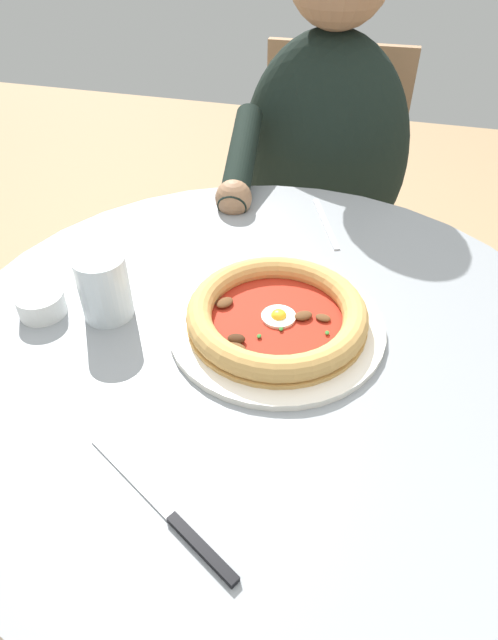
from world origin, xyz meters
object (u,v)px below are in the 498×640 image
ramekin_capers (41,303)px  cafe_chair_diner (324,199)px  pizza_on_plate (277,317)px  diner_person (316,229)px  water_glass (105,290)px  steak_knife (179,525)px  fork_utensil (325,223)px  dining_table (262,422)px

ramekin_capers → cafe_chair_diner: size_ratio=0.07×
pizza_on_plate → diner_person: bearing=-176.7°
water_glass → cafe_chair_diner: 0.87m
pizza_on_plate → cafe_chair_diner: cafe_chair_diner is taller
water_glass → pizza_on_plate: bearing=97.7°
water_glass → diner_person: bearing=162.7°
diner_person → cafe_chair_diner: 0.15m
ramekin_capers → diner_person: bearing=156.3°
diner_person → cafe_chair_diner: diner_person is taller
steak_knife → cafe_chair_diner: 1.12m
fork_utensil → diner_person: (-0.32, -0.06, -0.21)m
steak_knife → fork_utensil: (-0.62, 0.05, -0.00)m
water_glass → cafe_chair_diner: size_ratio=0.11×
water_glass → cafe_chair_diner: bearing=165.9°
pizza_on_plate → cafe_chair_diner: (-0.78, -0.04, -0.22)m
dining_table → water_glass: 0.33m
dining_table → fork_utensil: (-0.32, 0.03, 0.20)m
pizza_on_plate → diner_person: (-0.63, -0.04, -0.23)m
dining_table → fork_utensil: bearing=173.9°
dining_table → pizza_on_plate: pizza_on_plate is taller
ramekin_capers → cafe_chair_diner: bearing=160.4°
water_glass → ramekin_capers: size_ratio=1.43×
pizza_on_plate → ramekin_capers: bearing=-80.5°
diner_person → ramekin_capers: bearing=-23.7°
steak_knife → diner_person: size_ratio=0.17×
cafe_chair_diner → fork_utensil: bearing=7.4°
diner_person → water_glass: bearing=-17.3°
pizza_on_plate → fork_utensil: (-0.31, 0.02, -0.02)m
dining_table → steak_knife: steak_knife is taller
fork_utensil → steak_knife: bearing=-4.2°
water_glass → ramekin_capers: bearing=-75.7°
fork_utensil → diner_person: 0.39m
cafe_chair_diner → water_glass: bearing=-14.1°
pizza_on_plate → ramekin_capers: pizza_on_plate is taller
fork_utensil → cafe_chair_diner: 0.52m
dining_table → pizza_on_plate: 0.22m
dining_table → water_glass: (0.02, -0.23, 0.24)m
dining_table → pizza_on_plate: (-0.02, 0.01, 0.22)m
ramekin_capers → water_glass: bearing=104.3°
fork_utensil → cafe_chair_diner: cafe_chair_diner is taller
ramekin_capers → fork_utensil: bearing=135.3°
steak_knife → ramekin_capers: size_ratio=3.02×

